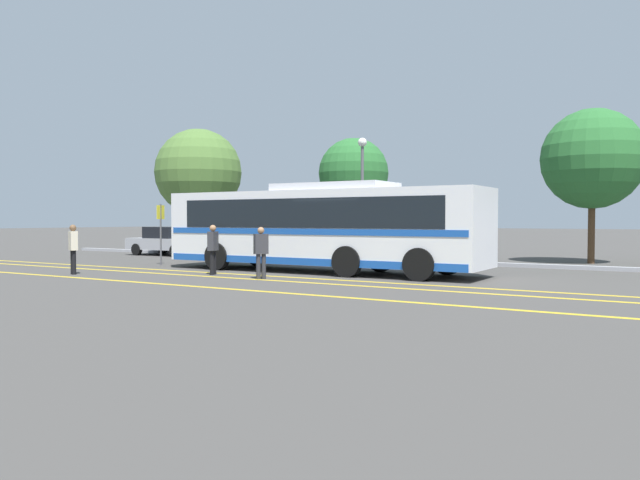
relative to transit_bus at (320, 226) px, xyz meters
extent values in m
plane|color=#423F3D|center=(0.94, -0.10, -1.61)|extent=(220.00, 220.00, 0.00)
cube|color=gold|center=(-0.01, -2.20, -1.61)|extent=(31.71, 0.20, 0.01)
cube|color=gold|center=(-0.01, -3.34, -1.61)|extent=(31.71, 0.20, 0.01)
cube|color=gold|center=(-0.01, -5.81, -1.61)|extent=(31.71, 0.20, 0.01)
cube|color=#99999E|center=(-0.01, 5.80, -1.54)|extent=(39.71, 0.36, 0.15)
cube|color=silver|center=(-0.01, 0.00, -0.04)|extent=(11.73, 2.63, 2.51)
cube|color=black|center=(-0.01, 0.00, 0.44)|extent=(10.09, 2.66, 0.99)
cube|color=#194CA5|center=(-0.01, 0.00, -0.18)|extent=(11.49, 2.67, 0.20)
cube|color=#194CA5|center=(-0.01, 0.00, -1.17)|extent=(11.49, 2.66, 0.24)
cube|color=black|center=(-5.89, 0.04, 0.02)|extent=(0.05, 2.25, 1.83)
cube|color=black|center=(-5.89, 0.04, 1.07)|extent=(0.05, 1.79, 0.24)
cube|color=silver|center=(0.57, 0.00, 1.34)|extent=(4.11, 2.07, 0.25)
cube|color=black|center=(-6.17, 0.04, -1.06)|extent=(0.05, 1.92, 0.04)
cube|color=black|center=(-6.17, 0.04, -1.26)|extent=(0.05, 1.92, 0.04)
cylinder|color=black|center=(-3.65, -1.21, -1.11)|extent=(1.00, 0.29, 1.00)
cylinder|color=black|center=(-3.63, 1.25, -1.11)|extent=(1.00, 0.29, 1.00)
cylinder|color=black|center=(1.74, -1.24, -1.11)|extent=(1.00, 0.29, 1.00)
cylinder|color=black|center=(1.75, 1.22, -1.11)|extent=(1.00, 0.29, 1.00)
cylinder|color=black|center=(4.20, -1.26, -1.11)|extent=(1.00, 0.29, 1.00)
cylinder|color=black|center=(4.21, 1.20, -1.11)|extent=(1.00, 0.29, 1.00)
cube|color=#9E9EA3|center=(-11.89, 4.70, -1.02)|extent=(4.37, 1.99, 0.58)
cube|color=black|center=(-12.00, 4.70, -0.44)|extent=(1.84, 1.72, 0.58)
cylinder|color=black|center=(-10.54, 5.61, -1.31)|extent=(0.60, 0.21, 0.60)
cylinder|color=black|center=(-10.56, 3.77, -1.31)|extent=(0.60, 0.21, 0.60)
cylinder|color=black|center=(-13.23, 5.64, -1.31)|extent=(0.60, 0.21, 0.60)
cylinder|color=black|center=(-13.25, 3.80, -1.31)|extent=(0.60, 0.21, 0.60)
cube|color=#335B33|center=(-6.07, 4.84, -1.00)|extent=(4.79, 2.32, 0.64)
cube|color=black|center=(-6.18, 4.83, -0.46)|extent=(2.09, 1.87, 0.42)
cylinder|color=black|center=(-4.71, 5.88, -1.31)|extent=(0.61, 0.25, 0.60)
cylinder|color=black|center=(-4.56, 4.03, -1.31)|extent=(0.61, 0.25, 0.60)
cylinder|color=black|center=(-7.58, 5.64, -1.31)|extent=(0.61, 0.25, 0.60)
cylinder|color=black|center=(-7.43, 3.80, -1.31)|extent=(0.61, 0.25, 0.60)
cylinder|color=black|center=(-2.54, -2.67, -1.21)|extent=(0.14, 0.14, 0.80)
cylinder|color=black|center=(-2.49, -2.83, -1.21)|extent=(0.14, 0.14, 0.80)
cube|color=#333338|center=(-2.52, -2.75, -0.49)|extent=(0.33, 0.47, 0.64)
sphere|color=#9E704C|center=(-2.52, -2.75, -0.06)|extent=(0.22, 0.22, 0.22)
cylinder|color=#2D2D33|center=(-0.19, -3.09, -1.22)|extent=(0.14, 0.14, 0.78)
cylinder|color=#2D2D33|center=(-0.29, -3.23, -1.22)|extent=(0.14, 0.14, 0.78)
cube|color=#333338|center=(-0.24, -3.16, -0.53)|extent=(0.42, 0.47, 0.62)
sphere|color=#9E704C|center=(-0.24, -3.16, -0.11)|extent=(0.21, 0.21, 0.21)
cylinder|color=black|center=(-6.72, -5.02, -1.21)|extent=(0.14, 0.14, 0.81)
cylinder|color=black|center=(-6.56, -5.09, -1.21)|extent=(0.14, 0.14, 0.81)
cube|color=beige|center=(-6.64, -5.05, -0.48)|extent=(0.47, 0.38, 0.64)
sphere|color=brown|center=(-6.64, -5.05, -0.06)|extent=(0.22, 0.22, 0.22)
cylinder|color=#59595E|center=(-7.22, -0.47, -0.38)|extent=(0.07, 0.07, 2.46)
cube|color=yellow|center=(-7.22, -0.47, 0.52)|extent=(0.03, 0.40, 0.56)
cylinder|color=#59595E|center=(-2.06, 7.24, 0.99)|extent=(0.14, 0.14, 5.21)
sphere|color=silver|center=(-2.06, 7.24, 3.81)|extent=(0.42, 0.42, 0.42)
cylinder|color=#513823|center=(7.54, 9.40, -0.22)|extent=(0.28, 0.28, 2.80)
sphere|color=#28662D|center=(7.54, 9.40, 2.74)|extent=(4.16, 4.16, 4.16)
cylinder|color=#513823|center=(-3.82, 9.69, -0.18)|extent=(0.28, 0.28, 2.87)
sphere|color=#28662D|center=(-3.82, 9.69, 2.60)|extent=(3.58, 3.58, 3.58)
cylinder|color=#513823|center=(-12.22, 7.33, -0.28)|extent=(0.28, 0.28, 2.66)
sphere|color=#4C7033|center=(-12.22, 7.33, 2.82)|extent=(4.74, 4.74, 4.74)
camera|label=1|loc=(11.20, -18.67, 0.23)|focal=35.00mm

